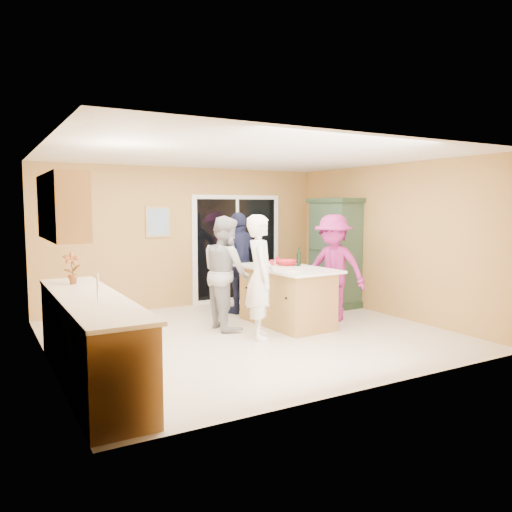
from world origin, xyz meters
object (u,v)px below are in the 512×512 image
kitchen_island (286,298)px  green_hutch (335,253)px  woman_navy (240,263)px  woman_magenta (333,268)px  woman_white (260,277)px  woman_grey (226,272)px

kitchen_island → green_hutch: bearing=25.1°
woman_navy → woman_magenta: 1.66m
green_hutch → woman_white: (-2.44, -1.40, -0.11)m
woman_navy → woman_magenta: size_ratio=1.02×
green_hutch → woman_white: green_hutch is taller
green_hutch → woman_grey: (-2.61, -0.63, -0.12)m
green_hutch → woman_navy: (-1.90, 0.26, -0.10)m
woman_grey → woman_navy: (0.71, 0.89, 0.02)m
green_hutch → woman_navy: size_ratio=1.14×
woman_grey → woman_magenta: woman_magenta is taller
woman_grey → woman_navy: size_ratio=0.98×
kitchen_island → woman_magenta: size_ratio=1.03×
woman_magenta → woman_white: bearing=-103.7°
woman_grey → woman_navy: bearing=-36.5°
woman_white → woman_grey: (-0.17, 0.77, -0.01)m
woman_white → woman_grey: size_ratio=1.02×
green_hutch → woman_navy: green_hutch is taller
woman_navy → woman_grey: bearing=31.3°
kitchen_island → green_hutch: (1.67, 0.90, 0.56)m
kitchen_island → woman_white: bearing=-149.9°
kitchen_island → woman_grey: woman_grey is taller
woman_magenta → green_hutch: bearing=113.6°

